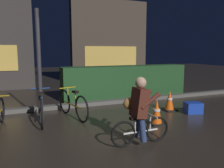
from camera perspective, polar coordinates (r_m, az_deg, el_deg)
The scene contains 11 objects.
ground_plane at distance 5.08m, azimuth 0.49°, elevation -11.15°, with size 40.00×40.00×0.00m, color #2D261E.
sidewalk_curb at distance 7.06m, azimuth -6.47°, elevation -5.09°, with size 12.00×0.24×0.12m, color #56544F.
hedge_row at distance 8.43m, azimuth 3.61°, elevation 0.72°, with size 4.80×0.70×1.15m, color #214723.
storefront_right at distance 12.51m, azimuth -0.59°, elevation 10.66°, with size 4.27×0.54×4.42m.
street_post at distance 5.64m, azimuth -18.02°, elevation 4.29°, with size 0.10×0.10×2.67m, color #2D2D33.
parked_bike_center_left at distance 5.67m, azimuth -17.51°, elevation -5.71°, with size 0.46×1.71×0.79m.
parked_bike_center_right at distance 5.84m, azimuth -9.98°, elevation -5.16°, with size 0.50×1.61×0.76m.
traffic_cone_near at distance 5.39m, azimuth 11.27°, elevation -7.01°, with size 0.36×0.36×0.59m.
traffic_cone_far at distance 6.69m, azimuth 14.41°, elevation -4.12°, with size 0.36×0.36×0.58m.
blue_crate at distance 6.60m, azimuth 19.93°, elevation -5.70°, with size 0.44×0.32×0.30m, color #193DB7.
cyclist at distance 4.11m, azimuth 6.91°, elevation -6.76°, with size 1.19×0.51×1.25m.
Camera 1 is at (-1.86, -4.41, 1.70)m, focal length 35.99 mm.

